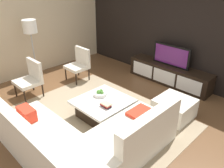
{
  "coord_description": "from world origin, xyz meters",
  "views": [
    {
      "loc": [
        2.83,
        -2.58,
        2.76
      ],
      "look_at": [
        -0.23,
        0.5,
        0.56
      ],
      "focal_mm": 36.89,
      "sensor_mm": 36.0,
      "label": 1
    }
  ],
  "objects_px": {
    "television": "(171,55)",
    "fruit_bowl": "(100,94)",
    "media_console": "(169,74)",
    "floor_lamp": "(30,30)",
    "book_stack": "(106,105)",
    "accent_chair_far": "(79,62)",
    "accent_chair_near": "(31,77)",
    "ottoman": "(174,108)",
    "sectional_couch": "(83,141)",
    "coffee_table": "(103,108)"
  },
  "relations": [
    {
      "from": "television",
      "to": "fruit_bowl",
      "type": "bearing_deg",
      "value": -97.25
    },
    {
      "from": "media_console",
      "to": "floor_lamp",
      "type": "bearing_deg",
      "value": -137.58
    },
    {
      "from": "book_stack",
      "to": "accent_chair_far",
      "type": "bearing_deg",
      "value": 155.3
    },
    {
      "from": "accent_chair_near",
      "to": "floor_lamp",
      "type": "distance_m",
      "value": 1.22
    },
    {
      "from": "fruit_bowl",
      "to": "book_stack",
      "type": "height_order",
      "value": "fruit_bowl"
    },
    {
      "from": "accent_chair_near",
      "to": "accent_chair_far",
      "type": "distance_m",
      "value": 1.37
    },
    {
      "from": "floor_lamp",
      "to": "ottoman",
      "type": "distance_m",
      "value": 3.9
    },
    {
      "from": "accent_chair_far",
      "to": "sectional_couch",
      "type": "bearing_deg",
      "value": -28.16
    },
    {
      "from": "accent_chair_near",
      "to": "ottoman",
      "type": "distance_m",
      "value": 3.3
    },
    {
      "from": "accent_chair_near",
      "to": "coffee_table",
      "type": "bearing_deg",
      "value": 24.91
    },
    {
      "from": "television",
      "to": "book_stack",
      "type": "relative_size",
      "value": 4.85
    },
    {
      "from": "coffee_table",
      "to": "book_stack",
      "type": "relative_size",
      "value": 4.88
    },
    {
      "from": "sectional_couch",
      "to": "floor_lamp",
      "type": "height_order",
      "value": "floor_lamp"
    },
    {
      "from": "floor_lamp",
      "to": "book_stack",
      "type": "distance_m",
      "value": 2.89
    },
    {
      "from": "ottoman",
      "to": "fruit_bowl",
      "type": "distance_m",
      "value": 1.55
    },
    {
      "from": "television",
      "to": "accent_chair_far",
      "type": "bearing_deg",
      "value": -141.03
    },
    {
      "from": "media_console",
      "to": "book_stack",
      "type": "distance_m",
      "value": 2.42
    },
    {
      "from": "fruit_bowl",
      "to": "coffee_table",
      "type": "bearing_deg",
      "value": -28.77
    },
    {
      "from": "accent_chair_far",
      "to": "floor_lamp",
      "type": "bearing_deg",
      "value": -121.36
    },
    {
      "from": "media_console",
      "to": "floor_lamp",
      "type": "xyz_separation_m",
      "value": [
        -2.61,
        -2.38,
        1.13
      ]
    },
    {
      "from": "fruit_bowl",
      "to": "book_stack",
      "type": "bearing_deg",
      "value": -28.65
    },
    {
      "from": "media_console",
      "to": "sectional_couch",
      "type": "bearing_deg",
      "value": -81.52
    },
    {
      "from": "media_console",
      "to": "sectional_couch",
      "type": "relative_size",
      "value": 0.99
    },
    {
      "from": "sectional_couch",
      "to": "accent_chair_far",
      "type": "distance_m",
      "value": 2.96
    },
    {
      "from": "sectional_couch",
      "to": "coffee_table",
      "type": "height_order",
      "value": "sectional_couch"
    },
    {
      "from": "sectional_couch",
      "to": "fruit_bowl",
      "type": "xyz_separation_m",
      "value": [
        -0.77,
        1.09,
        0.14
      ]
    },
    {
      "from": "television",
      "to": "fruit_bowl",
      "type": "distance_m",
      "value": 2.24
    },
    {
      "from": "television",
      "to": "accent_chair_far",
      "type": "distance_m",
      "value": 2.41
    },
    {
      "from": "coffee_table",
      "to": "ottoman",
      "type": "distance_m",
      "value": 1.46
    },
    {
      "from": "media_console",
      "to": "coffee_table",
      "type": "bearing_deg",
      "value": -92.49
    },
    {
      "from": "accent_chair_near",
      "to": "floor_lamp",
      "type": "bearing_deg",
      "value": 151.51
    },
    {
      "from": "accent_chair_near",
      "to": "accent_chair_far",
      "type": "xyz_separation_m",
      "value": [
        0.08,
        1.37,
        0.0
      ]
    },
    {
      "from": "sectional_couch",
      "to": "fruit_bowl",
      "type": "bearing_deg",
      "value": 125.21
    },
    {
      "from": "media_console",
      "to": "ottoman",
      "type": "height_order",
      "value": "media_console"
    },
    {
      "from": "accent_chair_near",
      "to": "ottoman",
      "type": "xyz_separation_m",
      "value": [
        2.88,
        1.59,
        -0.29
      ]
    },
    {
      "from": "ottoman",
      "to": "book_stack",
      "type": "height_order",
      "value": "book_stack"
    },
    {
      "from": "coffee_table",
      "to": "fruit_bowl",
      "type": "distance_m",
      "value": 0.31
    },
    {
      "from": "book_stack",
      "to": "floor_lamp",
      "type": "bearing_deg",
      "value": 179.36
    },
    {
      "from": "media_console",
      "to": "accent_chair_far",
      "type": "bearing_deg",
      "value": -141.04
    },
    {
      "from": "book_stack",
      "to": "sectional_couch",
      "type": "bearing_deg",
      "value": -66.93
    },
    {
      "from": "book_stack",
      "to": "ottoman",
      "type": "bearing_deg",
      "value": 54.09
    },
    {
      "from": "television",
      "to": "sectional_couch",
      "type": "relative_size",
      "value": 0.45
    },
    {
      "from": "floor_lamp",
      "to": "fruit_bowl",
      "type": "distance_m",
      "value": 2.53
    },
    {
      "from": "accent_chair_far",
      "to": "book_stack",
      "type": "height_order",
      "value": "accent_chair_far"
    },
    {
      "from": "coffee_table",
      "to": "book_stack",
      "type": "bearing_deg",
      "value": -28.55
    },
    {
      "from": "sectional_couch",
      "to": "ottoman",
      "type": "bearing_deg",
      "value": 77.34
    },
    {
      "from": "media_console",
      "to": "fruit_bowl",
      "type": "relative_size",
      "value": 8.05
    },
    {
      "from": "coffee_table",
      "to": "ottoman",
      "type": "relative_size",
      "value": 1.48
    },
    {
      "from": "fruit_bowl",
      "to": "book_stack",
      "type": "xyz_separation_m",
      "value": [
        0.4,
        -0.22,
        -0.01
      ]
    },
    {
      "from": "coffee_table",
      "to": "floor_lamp",
      "type": "distance_m",
      "value": 2.78
    }
  ]
}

